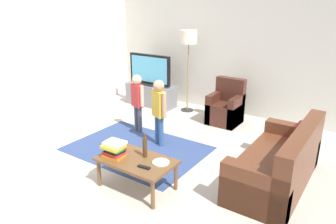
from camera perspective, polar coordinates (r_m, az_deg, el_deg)
The scene contains 17 objects.
ground at distance 4.98m, azimuth -3.96°, elevation -8.98°, with size 7.80×7.80×0.00m, color beige.
wall_back at distance 7.05m, azimuth 11.32°, elevation 10.80°, with size 6.00×0.12×2.70m, color silver.
wall_left at distance 6.76m, azimuth -24.90°, elevation 9.03°, with size 0.12×6.00×2.70m, color silver.
area_rug at distance 5.41m, azimuth -5.57°, elevation -6.53°, with size 2.20×1.60×0.01m, color #33477A.
tv_stand at distance 7.52m, azimuth -3.11°, elevation 3.04°, with size 1.20×0.44×0.50m.
tv at distance 7.36m, azimuth -3.29°, elevation 7.52°, with size 1.10×0.28×0.71m.
couch at distance 4.54m, azimuth 19.74°, elevation -9.06°, with size 0.80×1.80×0.86m.
armchair at distance 6.52m, azimuth 10.40°, elevation 0.62°, with size 0.60×0.60×0.90m.
floor_lamp at distance 6.87m, azimuth 3.72°, elevation 12.55°, with size 0.36×0.36×1.78m.
child_near_tv at distance 5.90m, azimuth -5.51°, elevation 2.52°, with size 0.35×0.19×1.09m.
child_center at distance 5.29m, azimuth -1.64°, elevation 0.95°, with size 0.36×0.22×1.15m.
coffee_table at distance 4.20m, azimuth -5.67°, elevation -9.03°, with size 1.00×0.60×0.42m.
book_stack at distance 4.22m, azimuth -9.68°, elevation -6.63°, with size 0.29×0.25×0.22m.
bottle at distance 4.17m, azimuth -4.17°, elevation -6.26°, with size 0.06×0.06×0.34m.
tv_remote at distance 3.97m, azimuth -4.35°, elevation -9.84°, with size 0.17×0.05×0.02m, color black.
soda_can at distance 4.40m, azimuth -7.90°, elevation -6.17°, with size 0.07×0.07×0.12m, color red.
plate at distance 4.07m, azimuth -1.28°, elevation -9.03°, with size 0.22×0.22×0.02m.
Camera 1 is at (2.75, -3.41, 2.37)m, focal length 33.92 mm.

